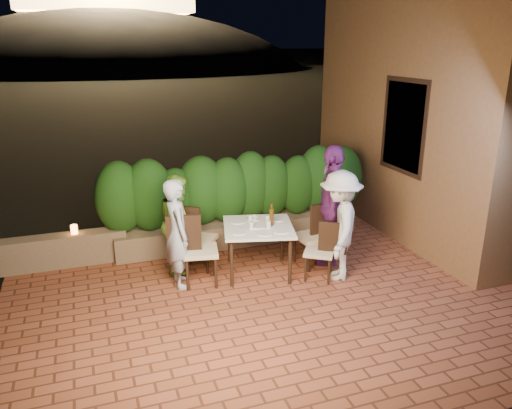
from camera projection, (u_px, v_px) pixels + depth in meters
name	position (u px, v px, depth m)	size (l,w,h in m)	color
ground	(277.00, 308.00, 6.56)	(400.00, 400.00, 0.00)	black
terrace_floor	(264.00, 295.00, 7.03)	(7.00, 6.00, 0.15)	brown
building_wall	(429.00, 91.00, 8.69)	(1.60, 5.00, 5.00)	brown
window_pane	(405.00, 126.00, 8.16)	(0.08, 1.00, 1.40)	black
window_frame	(405.00, 126.00, 8.16)	(0.06, 1.15, 1.55)	black
planter	(239.00, 231.00, 8.62)	(4.20, 0.55, 0.40)	brown
hedge	(239.00, 190.00, 8.38)	(4.00, 0.70, 1.10)	#163C10
parapet	(53.00, 252.00, 7.66)	(2.20, 0.30, 0.50)	brown
hill	(115.00, 102.00, 62.22)	(52.00, 40.00, 22.00)	black
dining_table	(258.00, 249.00, 7.42)	(1.00, 1.00, 0.75)	white
plate_nw	(239.00, 233.00, 7.03)	(0.19, 0.19, 0.01)	white
plate_sw	(237.00, 222.00, 7.46)	(0.21, 0.21, 0.01)	white
plate_ne	(281.00, 231.00, 7.09)	(0.22, 0.22, 0.01)	white
plate_se	(276.00, 219.00, 7.56)	(0.23, 0.23, 0.01)	white
plate_centre	(257.00, 226.00, 7.27)	(0.24, 0.24, 0.01)	white
plate_front	(265.00, 233.00, 7.00)	(0.23, 0.23, 0.01)	white
glass_nw	(251.00, 225.00, 7.17)	(0.06, 0.06, 0.11)	silver
glass_sw	(250.00, 218.00, 7.47)	(0.06, 0.06, 0.10)	silver
glass_ne	(269.00, 224.00, 7.20)	(0.06, 0.06, 0.11)	silver
glass_se	(268.00, 219.00, 7.44)	(0.06, 0.06, 0.10)	silver
beer_bottle	(272.00, 214.00, 7.28)	(0.06, 0.06, 0.33)	#482C0C
bowl	(253.00, 218.00, 7.56)	(0.17, 0.17, 0.04)	white
chair_left_front	(200.00, 249.00, 7.06)	(0.48, 0.48, 1.04)	black
chair_left_back	(200.00, 238.00, 7.56)	(0.45, 0.45, 0.97)	black
chair_right_front	(319.00, 250.00, 7.22)	(0.41, 0.41, 0.89)	black
chair_right_back	(312.00, 235.00, 7.67)	(0.45, 0.45, 0.97)	black
diner_blue	(178.00, 233.00, 6.93)	(0.57, 0.37, 1.57)	#A0B1CD
diner_green	(179.00, 222.00, 7.46)	(0.72, 0.56, 1.49)	#79BD3B
diner_white	(340.00, 226.00, 7.15)	(1.05, 0.60, 1.62)	silver
diner_purple	(332.00, 205.00, 7.64)	(1.10, 0.46, 1.88)	#682672
parapet_lamp	(74.00, 229.00, 7.67)	(0.10, 0.10, 0.14)	orange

